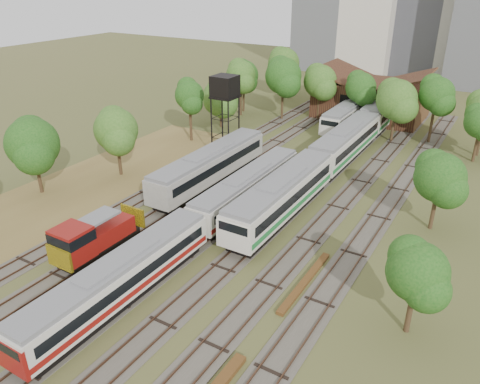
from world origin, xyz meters
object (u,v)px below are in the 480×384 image
Objects in this scene: railcar_green_set at (346,143)px; water_tower at (225,89)px; shunter_locomotive at (91,239)px; railcar_red_set at (195,226)px.

water_tower reaches higher than railcar_green_set.
shunter_locomotive is at bearing -82.38° from water_tower.
shunter_locomotive is at bearing -135.95° from railcar_red_set.
water_tower is at bearing 97.62° from shunter_locomotive.
railcar_red_set is 25.89m from railcar_green_set.
shunter_locomotive reaches higher than railcar_red_set.
water_tower reaches higher than shunter_locomotive.
water_tower is at bearing -155.11° from railcar_green_set.
water_tower is (-9.37, 19.38, 6.57)m from railcar_red_set.
railcar_red_set is 8.35m from shunter_locomotive.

